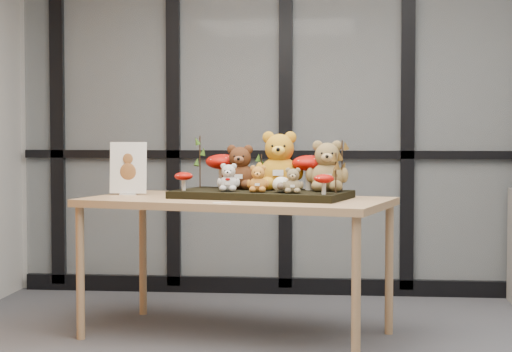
# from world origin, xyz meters

# --- Properties ---
(room_shell) EXTENTS (5.00, 5.00, 5.00)m
(room_shell) POSITION_xyz_m (0.00, 0.00, 1.68)
(room_shell) COLOR #B9B5AF
(room_shell) RESTS_ON floor
(glass_partition) EXTENTS (4.90, 0.06, 2.78)m
(glass_partition) POSITION_xyz_m (-0.00, 2.47, 1.42)
(glass_partition) COLOR #2D383F
(glass_partition) RESTS_ON floor
(display_table) EXTENTS (1.94, 1.32, 0.83)m
(display_table) POSITION_xyz_m (-0.64, 1.01, 0.77)
(display_table) COLOR tan
(display_table) RESTS_ON floor
(diorama_tray) EXTENTS (1.12, 0.76, 0.04)m
(diorama_tray) POSITION_xyz_m (-0.50, 1.04, 0.85)
(diorama_tray) COLOR black
(diorama_tray) RESTS_ON display_table
(bear_pooh_yellow) EXTENTS (0.36, 0.34, 0.39)m
(bear_pooh_yellow) POSITION_xyz_m (-0.40, 1.15, 1.07)
(bear_pooh_yellow) COLOR orange
(bear_pooh_yellow) RESTS_ON diorama_tray
(bear_brown_medium) EXTENTS (0.27, 0.26, 0.30)m
(bear_brown_medium) POSITION_xyz_m (-0.64, 1.16, 1.02)
(bear_brown_medium) COLOR #482512
(bear_brown_medium) RESTS_ON diorama_tray
(bear_tan_back) EXTENTS (0.30, 0.29, 0.33)m
(bear_tan_back) POSITION_xyz_m (-0.11, 1.05, 1.04)
(bear_tan_back) COLOR olive
(bear_tan_back) RESTS_ON diorama_tray
(bear_small_yellow) EXTENTS (0.16, 0.15, 0.17)m
(bear_small_yellow) POSITION_xyz_m (-0.50, 0.91, 0.96)
(bear_small_yellow) COLOR #C47628
(bear_small_yellow) RESTS_ON diorama_tray
(bear_white_bow) EXTENTS (0.17, 0.16, 0.18)m
(bear_white_bow) POSITION_xyz_m (-0.68, 0.97, 0.97)
(bear_white_bow) COLOR beige
(bear_white_bow) RESTS_ON diorama_tray
(bear_beige_small) EXTENTS (0.15, 0.14, 0.16)m
(bear_beige_small) POSITION_xyz_m (-0.30, 0.84, 0.96)
(bear_beige_small) COLOR olive
(bear_beige_small) RESTS_ON diorama_tray
(plush_cream_hedgehog) EXTENTS (0.09, 0.09, 0.10)m
(plush_cream_hedgehog) POSITION_xyz_m (-0.37, 0.88, 0.93)
(plush_cream_hedgehog) COLOR white
(plush_cream_hedgehog) RESTS_ON diorama_tray
(mushroom_back_left) EXTENTS (0.21, 0.21, 0.23)m
(mushroom_back_left) POSITION_xyz_m (-0.76, 1.28, 0.99)
(mushroom_back_left) COLOR #A00B05
(mushroom_back_left) RESTS_ON diorama_tray
(mushroom_back_right) EXTENTS (0.21, 0.21, 0.23)m
(mushroom_back_right) POSITION_xyz_m (-0.21, 1.12, 0.99)
(mushroom_back_right) COLOR #A00B05
(mushroom_back_right) RESTS_ON diorama_tray
(mushroom_front_left) EXTENTS (0.11, 0.11, 0.12)m
(mushroom_front_left) POSITION_xyz_m (-0.96, 1.02, 0.94)
(mushroom_front_left) COLOR #A00B05
(mushroom_front_left) RESTS_ON diorama_tray
(mushroom_front_right) EXTENTS (0.11, 0.11, 0.13)m
(mushroom_front_right) POSITION_xyz_m (-0.12, 0.77, 0.94)
(mushroom_front_right) COLOR #A00B05
(mushroom_front_right) RESTS_ON diorama_tray
(sprig_green_far_left) EXTENTS (0.05, 0.05, 0.32)m
(sprig_green_far_left) POSITION_xyz_m (-0.91, 1.29, 1.04)
(sprig_green_far_left) COLOR #1D3D0E
(sprig_green_far_left) RESTS_ON diorama_tray
(sprig_green_mid_left) EXTENTS (0.05, 0.05, 0.27)m
(sprig_green_mid_left) POSITION_xyz_m (-0.71, 1.29, 1.01)
(sprig_green_mid_left) COLOR #1D3D0E
(sprig_green_mid_left) RESTS_ON diorama_tray
(sprig_dry_far_right) EXTENTS (0.05, 0.05, 0.30)m
(sprig_dry_far_right) POSITION_xyz_m (-0.02, 1.02, 1.03)
(sprig_dry_far_right) COLOR brown
(sprig_dry_far_right) RESTS_ON diorama_tray
(sprig_dry_mid_right) EXTENTS (0.05, 0.05, 0.23)m
(sprig_dry_mid_right) POSITION_xyz_m (-0.05, 0.90, 0.99)
(sprig_dry_mid_right) COLOR brown
(sprig_dry_mid_right) RESTS_ON diorama_tray
(sprig_green_centre) EXTENTS (0.05, 0.05, 0.21)m
(sprig_green_centre) POSITION_xyz_m (-0.52, 1.25, 0.98)
(sprig_green_centre) COLOR #1D3D0E
(sprig_green_centre) RESTS_ON diorama_tray
(sign_holder) EXTENTS (0.23, 0.06, 0.33)m
(sign_holder) POSITION_xyz_m (-1.35, 1.22, 0.99)
(sign_holder) COLOR silver
(sign_holder) RESTS_ON display_table
(label_card) EXTENTS (0.10, 0.03, 0.00)m
(label_card) POSITION_xyz_m (-0.68, 0.65, 0.83)
(label_card) COLOR white
(label_card) RESTS_ON display_table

